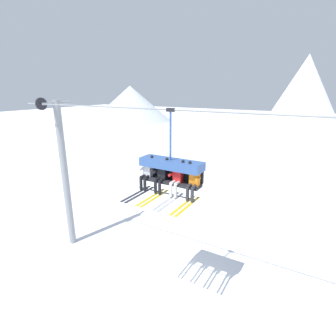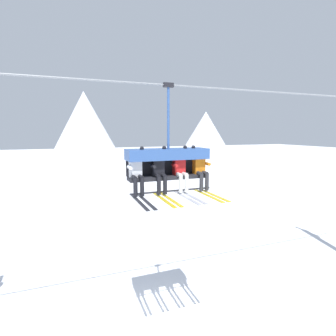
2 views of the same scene
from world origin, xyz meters
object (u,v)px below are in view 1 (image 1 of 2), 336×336
(skier_black, at_px, (161,175))
(skier_white, at_px, (146,172))
(skier_red, at_px, (176,178))
(lift_tower_near, at_px, (64,173))
(chairlift_chair, at_px, (171,167))
(skier_orange, at_px, (193,181))

(skier_black, bearing_deg, skier_white, 180.00)
(skier_black, distance_m, skier_red, 0.64)
(skier_white, height_order, skier_red, same)
(lift_tower_near, xyz_separation_m, skier_white, (5.90, -0.92, 1.25))
(lift_tower_near, distance_m, chairlift_chair, 7.06)
(chairlift_chair, bearing_deg, skier_white, -167.30)
(lift_tower_near, bearing_deg, skier_black, -8.03)
(skier_white, bearing_deg, skier_orange, 0.00)
(lift_tower_near, relative_size, skier_red, 4.69)
(skier_red, xyz_separation_m, skier_orange, (0.63, 0.00, 0.00))
(skier_white, xyz_separation_m, skier_orange, (1.90, 0.00, 0.00))
(skier_black, bearing_deg, skier_orange, 0.00)
(lift_tower_near, height_order, skier_red, lift_tower_near)
(skier_black, bearing_deg, skier_red, 0.00)
(chairlift_chair, distance_m, skier_red, 0.48)
(chairlift_chair, bearing_deg, skier_red, -33.69)
(skier_black, distance_m, skier_orange, 1.26)
(chairlift_chair, distance_m, skier_orange, 1.01)
(chairlift_chair, xyz_separation_m, skier_red, (0.32, -0.21, -0.28))
(skier_black, height_order, skier_orange, same)
(skier_red, bearing_deg, skier_white, 180.00)
(skier_black, relative_size, skier_red, 1.00)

